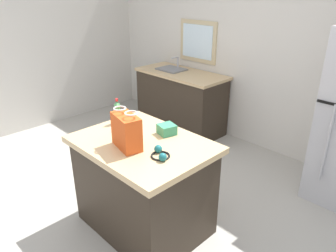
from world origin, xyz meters
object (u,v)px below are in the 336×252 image
Objects in this scene: kitchen_island at (144,185)px; shopping_bag at (126,131)px; bottle at (118,112)px; ear_defenders at (160,154)px; small_box at (167,129)px.

kitchen_island is 3.57× the size of shopping_bag.
bottle is (-0.46, 0.09, 0.54)m from kitchen_island.
ear_defenders is (0.29, -0.07, 0.46)m from kitchen_island.
bottle reaches higher than small_box.
kitchen_island is 0.54m from ear_defenders.
ear_defenders reaches higher than kitchen_island.
shopping_bag is 0.33m from ear_defenders.
shopping_bag is 0.52m from bottle.
ear_defenders is at bearing -51.14° from small_box.
small_box reaches higher than ear_defenders.
small_box is at bearing 83.81° from shopping_bag.
small_box is at bearing 128.86° from ear_defenders.
bottle is at bearing 168.69° from kitchen_island.
bottle is 0.78m from ear_defenders.
shopping_bag is at bearing -28.24° from bottle.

